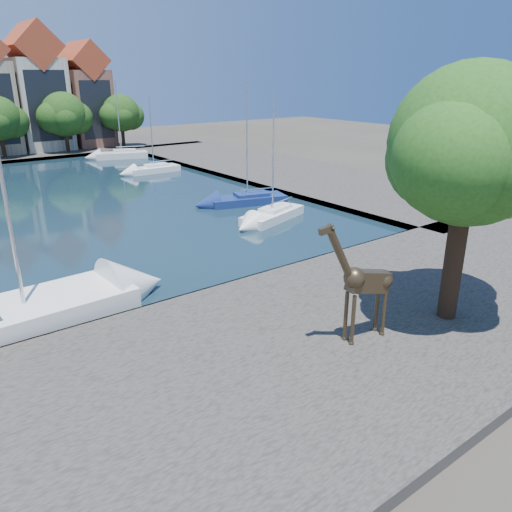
{
  "coord_description": "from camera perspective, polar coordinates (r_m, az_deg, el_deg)",
  "views": [
    {
      "loc": [
        -11.12,
        -19.66,
        10.55
      ],
      "look_at": [
        2.28,
        -2.0,
        2.42
      ],
      "focal_mm": 35.0,
      "sensor_mm": 36.0,
      "label": 1
    }
  ],
  "objects": [
    {
      "name": "ground",
      "position": [
        24.93,
        -7.0,
        -5.05
      ],
      "size": [
        160.0,
        160.0,
        0.0
      ],
      "primitive_type": "plane",
      "color": "#38332B",
      "rests_on": "ground"
    },
    {
      "name": "water_basin",
      "position": [
        46.27,
        -22.38,
        5.49
      ],
      "size": [
        38.0,
        50.0,
        0.08
      ],
      "primitive_type": "cube",
      "color": "black",
      "rests_on": "ground"
    },
    {
      "name": "near_quay",
      "position": [
        19.75,
        3.56,
        -11.33
      ],
      "size": [
        50.0,
        14.0,
        0.5
      ],
      "primitive_type": "cube",
      "color": "#49443F",
      "rests_on": "ground"
    },
    {
      "name": "right_quay",
      "position": [
        57.6,
        2.4,
        9.83
      ],
      "size": [
        14.0,
        52.0,
        0.5
      ],
      "primitive_type": "cube",
      "color": "#49443F",
      "rests_on": "ground"
    },
    {
      "name": "plane_tree",
      "position": [
        21.75,
        23.41,
        10.93
      ],
      "size": [
        8.32,
        6.4,
        10.62
      ],
      "color": "#332114",
      "rests_on": "near_quay"
    },
    {
      "name": "townhouse_east_mid",
      "position": [
        78.19,
        -23.71,
        16.76
      ],
      "size": [
        6.43,
        9.18,
        16.65
      ],
      "color": "beige",
      "rests_on": "far_quay"
    },
    {
      "name": "townhouse_east_end",
      "position": [
        80.11,
        -18.95,
        16.66
      ],
      "size": [
        5.44,
        9.18,
        14.43
      ],
      "color": "brown",
      "rests_on": "far_quay"
    },
    {
      "name": "far_tree_east",
      "position": [
        73.49,
        -21.03,
        14.72
      ],
      "size": [
        7.54,
        5.8,
        7.84
      ],
      "color": "#332114",
      "rests_on": "far_quay"
    },
    {
      "name": "far_tree_far_east",
      "position": [
        76.2,
        -15.1,
        15.37
      ],
      "size": [
        6.76,
        5.2,
        7.36
      ],
      "color": "#332114",
      "rests_on": "far_quay"
    },
    {
      "name": "giraffe_statue",
      "position": [
        19.74,
        12.16,
        -2.92
      ],
      "size": [
        3.52,
        0.86,
        5.03
      ],
      "color": "#3C301E",
      "rests_on": "near_quay"
    },
    {
      "name": "sailboat_right_a",
      "position": [
        37.94,
        1.91,
        4.91
      ],
      "size": [
        6.24,
        3.76,
        9.16
      ],
      "color": "white",
      "rests_on": "water_basin"
    },
    {
      "name": "sailboat_right_b",
      "position": [
        42.77,
        -0.99,
        6.66
      ],
      "size": [
        6.87,
        3.94,
        10.28
      ],
      "color": "navy",
      "rests_on": "water_basin"
    },
    {
      "name": "sailboat_right_c",
      "position": [
        57.97,
        -11.59,
        9.82
      ],
      "size": [
        5.7,
        2.01,
        8.1
      ],
      "color": "white",
      "rests_on": "water_basin"
    },
    {
      "name": "sailboat_right_d",
      "position": [
        68.9,
        -15.11,
        11.24
      ],
      "size": [
        6.87,
        4.22,
        9.64
      ],
      "color": "silver",
      "rests_on": "water_basin"
    }
  ]
}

